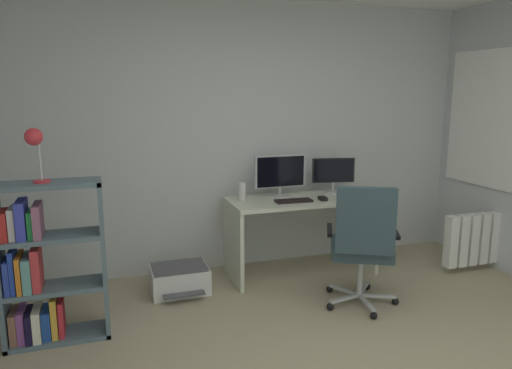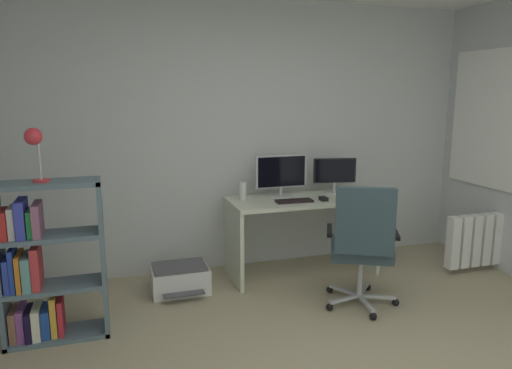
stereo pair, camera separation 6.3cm
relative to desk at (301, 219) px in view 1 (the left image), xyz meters
name	(u,v)px [view 1 (the left image)]	position (x,y,z in m)	size (l,w,h in m)	color
wall_back	(245,137)	(-0.42, 0.46, 0.76)	(4.69, 0.10, 2.61)	silver
window_pane	(506,120)	(1.92, -0.47, 0.93)	(0.01, 1.41, 1.28)	white
window_frame	(506,120)	(1.91, -0.47, 0.93)	(0.02, 1.49, 1.36)	white
desk	(301,219)	(0.00, 0.00, 0.00)	(1.40, 0.61, 0.75)	beige
monitor_main	(280,173)	(-0.17, 0.15, 0.43)	(0.51, 0.18, 0.40)	#B2B5B7
monitor_secondary	(333,172)	(0.41, 0.15, 0.41)	(0.43, 0.18, 0.35)	#B2B5B7
keyboard	(294,201)	(-0.14, -0.13, 0.21)	(0.34, 0.13, 0.02)	black
computer_mouse	(323,198)	(0.15, -0.15, 0.22)	(0.06, 0.10, 0.03)	black
desktop_speaker	(242,191)	(-0.56, 0.10, 0.29)	(0.07, 0.07, 0.17)	silver
office_chair	(363,241)	(0.15, -0.87, 0.02)	(0.66, 0.68, 1.05)	#B7BABC
bookshelf	(42,270)	(-2.24, -0.62, -0.02)	(0.70, 0.28, 1.15)	slate
desk_lamp	(35,142)	(-2.21, -0.62, 0.87)	(0.14, 0.12, 0.37)	red
printer	(180,279)	(-1.20, -0.09, -0.43)	(0.50, 0.44, 0.25)	silver
radiator	(487,238)	(1.82, -0.47, -0.23)	(0.97, 0.10, 0.51)	white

